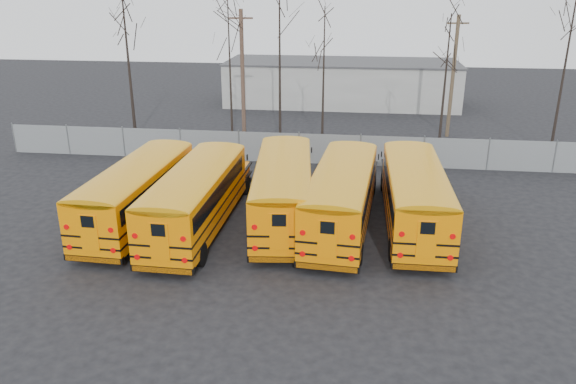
# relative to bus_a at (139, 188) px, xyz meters

# --- Properties ---
(ground) EXTENTS (120.00, 120.00, 0.00)m
(ground) POSITION_rel_bus_a_xyz_m (6.64, -1.19, -1.83)
(ground) COLOR black
(ground) RESTS_ON ground
(fence) EXTENTS (40.00, 0.04, 2.00)m
(fence) POSITION_rel_bus_a_xyz_m (6.64, 10.81, -0.83)
(fence) COLOR gray
(fence) RESTS_ON ground
(distant_building) EXTENTS (22.00, 8.00, 4.00)m
(distant_building) POSITION_rel_bus_a_xyz_m (8.64, 30.81, 0.17)
(distant_building) COLOR #B7B6B1
(distant_building) RESTS_ON ground
(bus_a) EXTENTS (2.97, 11.25, 3.12)m
(bus_a) POSITION_rel_bus_a_xyz_m (0.00, 0.00, 0.00)
(bus_a) COLOR black
(bus_a) RESTS_ON ground
(bus_b) EXTENTS (2.85, 11.44, 3.19)m
(bus_b) POSITION_rel_bus_a_xyz_m (3.06, -0.43, 0.04)
(bus_b) COLOR black
(bus_b) RESTS_ON ground
(bus_c) EXTENTS (3.80, 11.75, 3.24)m
(bus_c) POSITION_rel_bus_a_xyz_m (6.94, 1.09, 0.07)
(bus_c) COLOR black
(bus_c) RESTS_ON ground
(bus_d) EXTENTS (3.53, 11.59, 3.20)m
(bus_d) POSITION_rel_bus_a_xyz_m (9.83, 0.62, 0.04)
(bus_d) COLOR black
(bus_d) RESTS_ON ground
(bus_e) EXTENTS (2.74, 11.41, 3.18)m
(bus_e) POSITION_rel_bus_a_xyz_m (13.23, 1.08, 0.04)
(bus_e) COLOR black
(bus_e) RESTS_ON ground
(utility_pole_left) EXTENTS (1.69, 0.29, 9.46)m
(utility_pole_left) POSITION_rel_bus_a_xyz_m (1.88, 16.23, 3.03)
(utility_pole_left) COLOR brown
(utility_pole_left) RESTS_ON ground
(utility_pole_right) EXTENTS (1.60, 0.39, 9.03)m
(utility_pole_right) POSITION_rel_bus_a_xyz_m (17.31, 19.11, 2.81)
(utility_pole_right) COLOR brown
(utility_pole_right) RESTS_ON ground
(tree_0) EXTENTS (0.26, 0.26, 11.35)m
(tree_0) POSITION_rel_bus_a_xyz_m (-6.62, 15.92, 3.85)
(tree_0) COLOR black
(tree_0) RESTS_ON ground
(tree_1) EXTENTS (0.26, 0.26, 10.39)m
(tree_1) POSITION_rel_bus_a_xyz_m (1.66, 13.20, 3.37)
(tree_1) COLOR black
(tree_1) RESTS_ON ground
(tree_2) EXTENTS (0.26, 0.26, 12.64)m
(tree_2) POSITION_rel_bus_a_xyz_m (4.75, 15.45, 4.49)
(tree_2) COLOR black
(tree_2) RESTS_ON ground
(tree_3) EXTENTS (0.26, 0.26, 9.79)m
(tree_3) POSITION_rel_bus_a_xyz_m (8.00, 13.20, 3.07)
(tree_3) COLOR black
(tree_3) RESTS_ON ground
(tree_4) EXTENTS (0.26, 0.26, 9.39)m
(tree_4) POSITION_rel_bus_a_xyz_m (15.90, 13.14, 2.87)
(tree_4) COLOR black
(tree_4) RESTS_ON ground
(tree_5) EXTENTS (0.26, 0.26, 11.85)m
(tree_5) POSITION_rel_bus_a_xyz_m (24.02, 15.77, 4.10)
(tree_5) COLOR black
(tree_5) RESTS_ON ground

